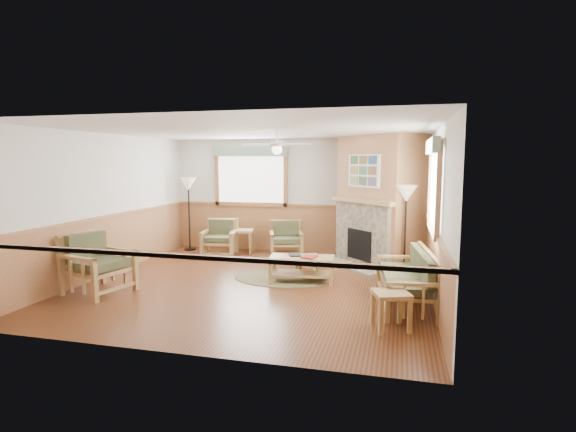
% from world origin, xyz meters
% --- Properties ---
extents(floor, '(6.00, 6.00, 0.01)m').
position_xyz_m(floor, '(0.00, 0.00, -0.01)').
color(floor, '#572E18').
rests_on(floor, ground).
extents(ceiling, '(6.00, 6.00, 0.01)m').
position_xyz_m(ceiling, '(0.00, 0.00, 2.70)').
color(ceiling, white).
rests_on(ceiling, floor).
extents(wall_back, '(6.00, 0.02, 2.70)m').
position_xyz_m(wall_back, '(0.00, 3.00, 1.35)').
color(wall_back, white).
rests_on(wall_back, floor).
extents(wall_front, '(6.00, 0.02, 2.70)m').
position_xyz_m(wall_front, '(0.00, -3.00, 1.35)').
color(wall_front, white).
rests_on(wall_front, floor).
extents(wall_left, '(0.02, 6.00, 2.70)m').
position_xyz_m(wall_left, '(-3.00, 0.00, 1.35)').
color(wall_left, white).
rests_on(wall_left, floor).
extents(wall_right, '(0.02, 6.00, 2.70)m').
position_xyz_m(wall_right, '(3.00, 0.00, 1.35)').
color(wall_right, white).
rests_on(wall_right, floor).
extents(wainscot, '(6.00, 6.00, 1.10)m').
position_xyz_m(wainscot, '(0.00, 0.00, 0.55)').
color(wainscot, '#A26B42').
rests_on(wainscot, floor).
extents(fireplace, '(3.11, 3.11, 2.70)m').
position_xyz_m(fireplace, '(2.05, 2.05, 1.35)').
color(fireplace, '#A26B42').
rests_on(fireplace, floor).
extents(window_back, '(1.90, 0.16, 1.50)m').
position_xyz_m(window_back, '(-1.10, 2.96, 2.53)').
color(window_back, white).
rests_on(window_back, wall_back).
extents(window_right, '(0.16, 1.90, 1.50)m').
position_xyz_m(window_right, '(2.96, -0.20, 2.53)').
color(window_right, white).
rests_on(window_right, wall_right).
extents(ceiling_fan, '(1.59, 1.59, 0.36)m').
position_xyz_m(ceiling_fan, '(0.30, 0.30, 2.66)').
color(ceiling_fan, white).
rests_on(ceiling_fan, ceiling).
extents(sofa, '(1.87, 0.95, 0.83)m').
position_xyz_m(sofa, '(2.55, -0.53, 0.41)').
color(sofa, '#A7844E').
rests_on(sofa, floor).
extents(armchair_back_left, '(0.84, 0.84, 0.83)m').
position_xyz_m(armchair_back_left, '(-1.59, 2.11, 0.41)').
color(armchair_back_left, '#A7844E').
rests_on(armchair_back_left, floor).
extents(armchair_back_right, '(0.90, 0.90, 0.81)m').
position_xyz_m(armchair_back_right, '(-0.05, 2.34, 0.41)').
color(armchair_back_right, '#A7844E').
rests_on(armchair_back_right, floor).
extents(armchair_left, '(1.08, 1.08, 0.99)m').
position_xyz_m(armchair_left, '(-2.37, -1.15, 0.50)').
color(armchair_left, '#A7844E').
rests_on(armchair_left, floor).
extents(coffee_table, '(1.22, 0.71, 0.46)m').
position_xyz_m(coffee_table, '(0.75, 0.34, 0.23)').
color(coffee_table, '#A7844E').
rests_on(coffee_table, floor).
extents(end_table_chairs, '(0.56, 0.54, 0.56)m').
position_xyz_m(end_table_chairs, '(-1.17, 2.55, 0.28)').
color(end_table_chairs, '#A7844E').
rests_on(end_table_chairs, floor).
extents(end_table_sofa, '(0.56, 0.55, 0.50)m').
position_xyz_m(end_table_sofa, '(2.37, -1.64, 0.25)').
color(end_table_sofa, '#A7844E').
rests_on(end_table_sofa, floor).
extents(footstool, '(0.56, 0.56, 0.37)m').
position_xyz_m(footstool, '(0.74, 0.89, 0.19)').
color(footstool, '#A7844E').
rests_on(footstool, floor).
extents(braided_rug, '(2.24, 2.24, 0.01)m').
position_xyz_m(braided_rug, '(0.35, 0.46, 0.01)').
color(braided_rug, brown).
rests_on(braided_rug, floor).
extents(floor_lamp_left, '(0.54, 0.54, 1.80)m').
position_xyz_m(floor_lamp_left, '(-2.55, 2.53, 0.90)').
color(floor_lamp_left, black).
rests_on(floor_lamp_left, floor).
extents(floor_lamp_right, '(0.52, 0.52, 1.75)m').
position_xyz_m(floor_lamp_right, '(2.55, 1.13, 0.87)').
color(floor_lamp_right, black).
rests_on(floor_lamp_right, floor).
extents(book_red, '(0.27, 0.34, 0.03)m').
position_xyz_m(book_red, '(0.90, 0.29, 0.49)').
color(book_red, maroon).
rests_on(book_red, coffee_table).
extents(book_dark, '(0.29, 0.33, 0.03)m').
position_xyz_m(book_dark, '(0.60, 0.41, 0.49)').
color(book_dark, black).
rests_on(book_dark, coffee_table).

